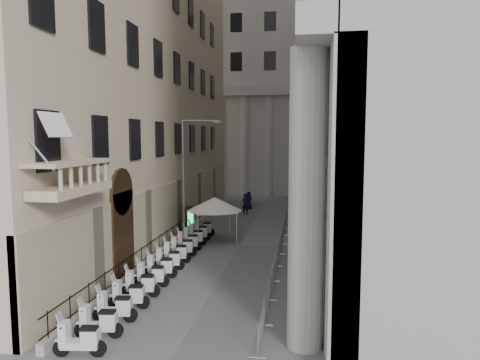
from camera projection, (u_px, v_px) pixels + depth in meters
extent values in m
cube|color=#A29F99|center=(273.00, 76.00, 55.08)|extent=(22.00, 10.00, 30.00)
cylinder|color=silver|center=(198.00, 230.00, 28.07)|extent=(0.06, 0.06, 2.04)
cylinder|color=silver|center=(237.00, 232.00, 27.69)|extent=(0.06, 0.06, 2.04)
cylinder|color=silver|center=(207.00, 223.00, 30.63)|extent=(0.06, 0.06, 2.04)
cylinder|color=silver|center=(243.00, 224.00, 30.24)|extent=(0.06, 0.06, 2.04)
cube|color=white|center=(221.00, 212.00, 29.05)|extent=(2.78, 2.78, 0.11)
cone|color=white|center=(221.00, 205.00, 29.00)|extent=(3.71, 3.71, 0.93)
cylinder|color=gray|center=(183.00, 180.00, 29.91)|extent=(0.16, 0.16, 8.25)
cylinder|color=gray|center=(201.00, 121.00, 29.69)|extent=(2.39, 0.87, 0.12)
cube|color=gray|center=(217.00, 122.00, 29.88)|extent=(0.56, 0.37, 0.15)
cube|color=black|center=(189.00, 220.00, 31.45)|extent=(0.52, 1.01, 2.04)
cube|color=#19E54C|center=(191.00, 217.00, 31.37)|extent=(0.22, 0.72, 1.13)
imported|color=black|center=(245.00, 204.00, 39.35)|extent=(0.84, 0.69, 1.96)
imported|color=black|center=(292.00, 199.00, 42.94)|extent=(0.98, 0.80, 1.91)
imported|color=black|center=(249.00, 200.00, 42.37)|extent=(1.01, 0.89, 1.73)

